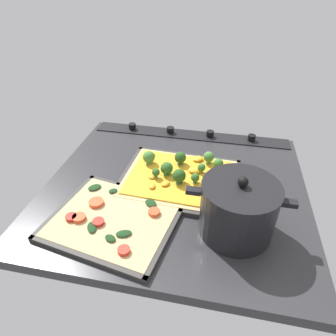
{
  "coord_description": "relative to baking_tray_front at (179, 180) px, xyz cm",
  "views": [
    {
      "loc": [
        -11.62,
        67.83,
        55.08
      ],
      "look_at": [
        2.0,
        0.96,
        6.68
      ],
      "focal_mm": 31.43,
      "sensor_mm": 36.0,
      "label": 1
    }
  ],
  "objects": [
    {
      "name": "cooking_pot",
      "position": [
        -16.73,
        16.62,
        6.66
      ],
      "size": [
        25.08,
        18.24,
        16.35
      ],
      "color": "black",
      "rests_on": "ground_plane"
    },
    {
      "name": "stove_control_panel",
      "position": [
        0.92,
        -29.17,
        0.19
      ],
      "size": [
        73.43,
        7.0,
        2.6
      ],
      "color": "black",
      "rests_on": "ground_plane"
    },
    {
      "name": "veggie_pizza_back",
      "position": [
        13.96,
        19.96,
        0.7
      ],
      "size": [
        32.5,
        28.89,
        1.9
      ],
      "color": "tan",
      "rests_on": "baking_tray_back"
    },
    {
      "name": "ground_plane",
      "position": [
        0.92,
        2.09,
        -1.86
      ],
      "size": [
        76.49,
        69.52,
        3.0
      ],
      "primitive_type": "cube",
      "color": "#28282B"
    },
    {
      "name": "broccoli_pizza",
      "position": [
        -0.44,
        -0.7,
        1.64
      ],
      "size": [
        33.76,
        27.45,
        6.14
      ],
      "color": "tan",
      "rests_on": "baking_tray_front"
    },
    {
      "name": "baking_tray_front",
      "position": [
        0.0,
        0.0,
        0.0
      ],
      "size": [
        36.27,
        29.96,
        1.3
      ],
      "color": "#33302D",
      "rests_on": "ground_plane"
    },
    {
      "name": "baking_tray_back",
      "position": [
        13.71,
        19.96,
        0.01
      ],
      "size": [
        35.28,
        31.67,
        1.3
      ],
      "color": "#33302D",
      "rests_on": "ground_plane"
    }
  ]
}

